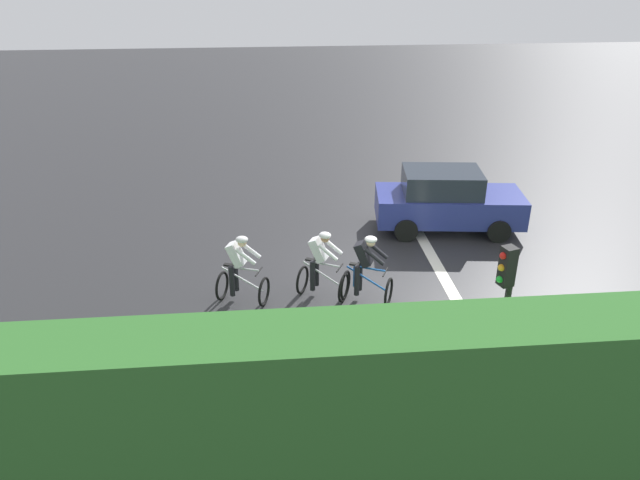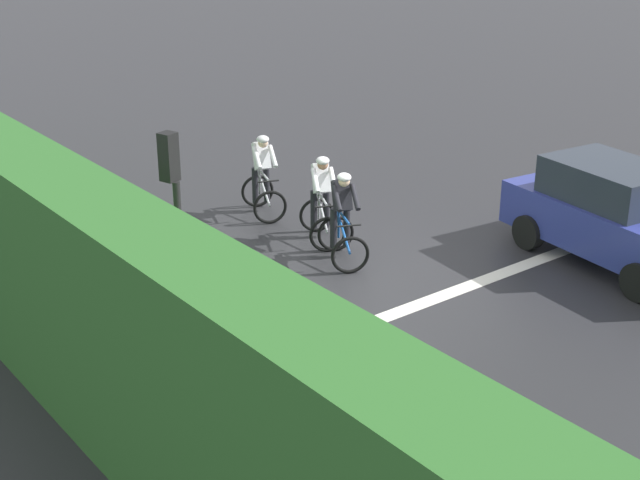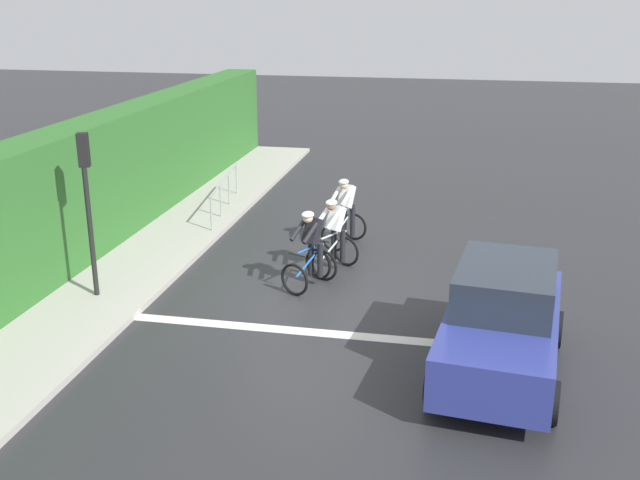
{
  "view_description": "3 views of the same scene",
  "coord_description": "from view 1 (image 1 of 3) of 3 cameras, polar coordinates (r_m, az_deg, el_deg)",
  "views": [
    {
      "loc": [
        -11.79,
        2.77,
        7.31
      ],
      "look_at": [
        0.69,
        1.62,
        1.24
      ],
      "focal_mm": 33.84,
      "sensor_mm": 36.0,
      "label": 1
    },
    {
      "loc": [
        -9.47,
        -10.81,
        6.42
      ],
      "look_at": [
        -0.98,
        0.13,
        0.8
      ],
      "focal_mm": 51.1,
      "sensor_mm": 36.0,
      "label": 2
    },
    {
      "loc": [
        2.95,
        -13.44,
        5.87
      ],
      "look_at": [
        0.08,
        0.88,
        0.97
      ],
      "focal_mm": 41.87,
      "sensor_mm": 36.0,
      "label": 3
    }
  ],
  "objects": [
    {
      "name": "road_marking_stop_line",
      "position": [
        14.5,
        12.53,
        -5.09
      ],
      "size": [
        7.0,
        0.3,
        0.01
      ],
      "primitive_type": "cube",
      "color": "silver",
      "rests_on": "ground"
    },
    {
      "name": "cyclist_mid",
      "position": [
        13.58,
        4.34,
        -2.9
      ],
      "size": [
        1.07,
        1.27,
        1.66
      ],
      "color": "black",
      "rests_on": "ground"
    },
    {
      "name": "sidewalk_kerb",
      "position": [
        10.4,
        0.51,
        -18.35
      ],
      "size": [
        2.8,
        24.26,
        0.12
      ],
      "primitive_type": "cube",
      "color": "#ADA89E",
      "rests_on": "ground"
    },
    {
      "name": "stone_wall_low",
      "position": [
        9.58,
        1.08,
        -20.89
      ],
      "size": [
        0.44,
        24.26,
        0.68
      ],
      "primitive_type": "cube",
      "color": "gray",
      "rests_on": "ground"
    },
    {
      "name": "cyclist_lead",
      "position": [
        13.65,
        -7.57,
        -2.91
      ],
      "size": [
        1.01,
        1.25,
        1.66
      ],
      "color": "black",
      "rests_on": "ground"
    },
    {
      "name": "car_navy",
      "position": [
        17.49,
        11.91,
        3.68
      ],
      "size": [
        2.25,
        4.27,
        1.76
      ],
      "color": "navy",
      "rests_on": "ground"
    },
    {
      "name": "ground_plane",
      "position": [
        14.15,
        6.85,
        -5.47
      ],
      "size": [
        80.0,
        80.0,
        0.0
      ],
      "primitive_type": "plane",
      "color": "#28282B"
    },
    {
      "name": "cyclist_second",
      "position": [
        13.73,
        0.11,
        -2.48
      ],
      "size": [
        1.09,
        1.27,
        1.66
      ],
      "color": "black",
      "rests_on": "ground"
    },
    {
      "name": "hedge_wall",
      "position": [
        8.53,
        1.38,
        -16.91
      ],
      "size": [
        1.1,
        24.26,
        3.04
      ],
      "primitive_type": "cube",
      "color": "#2D6628",
      "rests_on": "ground"
    },
    {
      "name": "pedestrian_railing_kerbside",
      "position": [
        10.89,
        -18.49,
        -12.51
      ],
      "size": [
        0.51,
        3.63,
        1.03
      ],
      "color": "#999EA3",
      "rests_on": "ground"
    },
    {
      "name": "traffic_light_near_crossing",
      "position": [
        9.88,
        16.89,
        -6.42
      ],
      "size": [
        0.25,
        0.31,
        3.34
      ],
      "color": "black",
      "rests_on": "ground"
    }
  ]
}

